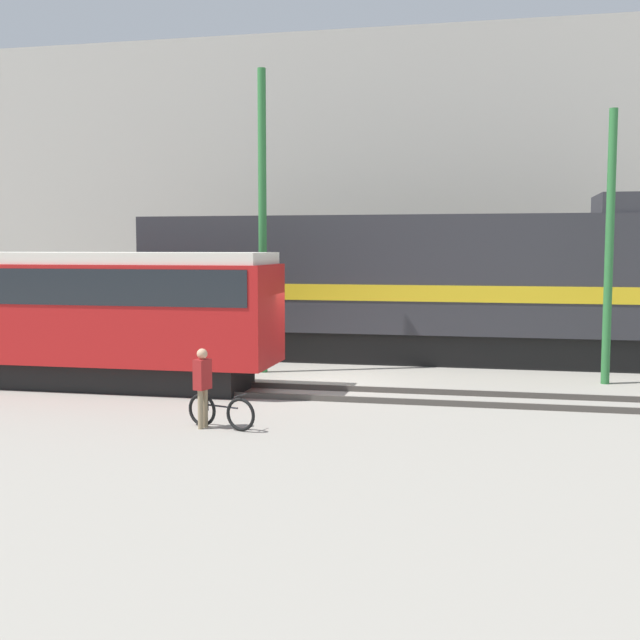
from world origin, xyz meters
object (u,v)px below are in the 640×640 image
at_px(person, 202,380).
at_px(utility_pole_center, 609,248).
at_px(bicycle, 221,412).
at_px(streetcar, 41,309).
at_px(freight_locomotive, 412,285).
at_px(utility_pole_left, 263,223).

distance_m(person, utility_pole_center, 11.76).
xyz_separation_m(bicycle, person, (-0.38, -0.04, 0.65)).
distance_m(streetcar, person, 7.37).
bearing_deg(freight_locomotive, bicycle, -104.88).
xyz_separation_m(streetcar, bicycle, (6.44, -4.02, -1.69)).
relative_size(streetcar, person, 7.81).
relative_size(bicycle, utility_pole_left, 0.18).
xyz_separation_m(streetcar, utility_pole_left, (5.21, 3.31, 2.37)).
bearing_deg(bicycle, person, -174.54).
height_order(streetcar, person, streetcar).
relative_size(freight_locomotive, person, 10.64).
xyz_separation_m(streetcar, person, (6.06, -4.05, -1.04)).
height_order(person, utility_pole_left, utility_pole_left).
xyz_separation_m(bicycle, utility_pole_center, (8.40, 7.32, 3.32)).
relative_size(bicycle, person, 0.97).
relative_size(freight_locomotive, utility_pole_left, 1.98).
height_order(bicycle, utility_pole_center, utility_pole_center).
height_order(person, utility_pole_center, utility_pole_center).
bearing_deg(person, utility_pole_center, 39.99).
bearing_deg(streetcar, freight_locomotive, 35.51).
relative_size(freight_locomotive, bicycle, 10.95).
bearing_deg(person, bicycle, 5.46).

